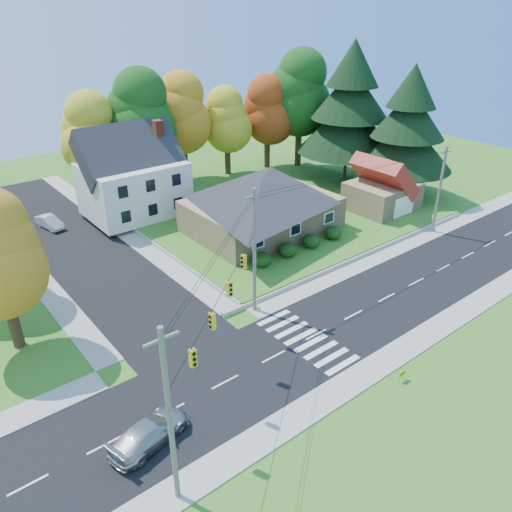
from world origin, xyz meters
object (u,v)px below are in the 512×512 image
(white_car, at_px, (50,222))
(fire_hydrant, at_px, (256,305))
(ranch_house, at_px, (262,203))
(silver_sedan, at_px, (149,433))

(white_car, height_order, fire_hydrant, white_car)
(ranch_house, relative_size, silver_sedan, 3.04)
(ranch_house, bearing_deg, silver_sedan, -141.66)
(silver_sedan, bearing_deg, white_car, -23.68)
(ranch_house, bearing_deg, white_car, 137.91)
(ranch_house, xyz_separation_m, silver_sedan, (-21.95, -17.36, -2.55))
(ranch_house, xyz_separation_m, fire_hydrant, (-9.27, -10.62, -2.92))
(fire_hydrant, bearing_deg, ranch_house, 48.90)
(ranch_house, relative_size, fire_hydrant, 20.05)
(ranch_house, height_order, white_car, ranch_house)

